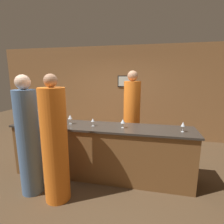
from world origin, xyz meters
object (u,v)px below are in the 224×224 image
Objects in this scene: guest_0 at (55,145)px; wine_bottle_0 at (25,118)px; guest_1 at (29,140)px; bartender at (132,119)px; ice_bucket at (36,116)px.

wine_bottle_0 is at bearing 146.92° from guest_0.
wine_bottle_0 is (-0.48, 0.57, 0.21)m from guest_1.
ice_bucket is (-1.88, -0.76, 0.16)m from bartender.
wine_bottle_0 is at bearing -109.30° from ice_bucket.
guest_0 is 1.27m from ice_bucket.
guest_0 is 7.02× the size of wine_bottle_0.
guest_1 is at bearing -49.74° from wine_bottle_0.
bartender is 2.14m from guest_1.
wine_bottle_0 is (-1.96, -0.98, 0.17)m from bartender.
guest_1 reaches higher than ice_bucket.
guest_0 is 9.16× the size of ice_bucket.
guest_1 reaches higher than wine_bottle_0.
bartender is at bearing 46.37° from guest_1.
guest_1 is 9.11× the size of ice_bucket.
bartender reaches higher than ice_bucket.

